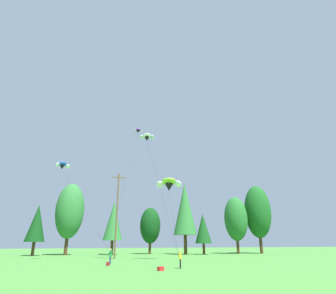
{
  "coord_description": "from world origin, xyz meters",
  "views": [
    {
      "loc": [
        -4.72,
        -3.43,
        2.42
      ],
      "look_at": [
        2.73,
        21.74,
        11.28
      ],
      "focal_mm": 30.08,
      "sensor_mm": 36.0,
      "label": 1
    }
  ],
  "objects_px": {
    "kite_flyer_mid": "(180,257)",
    "backpack": "(108,264)",
    "kite_flyer_near": "(110,255)",
    "parafoil_kite_low_white": "(147,137)",
    "parafoil_kite_mid_lime_white": "(169,184)",
    "picnic_cooler": "(161,269)",
    "parafoil_kite_far_purple": "(138,131)",
    "utility_pole": "(117,213)",
    "parafoil_kite_high_blue_white": "(62,165)"
  },
  "relations": [
    {
      "from": "kite_flyer_near",
      "to": "parafoil_kite_low_white",
      "type": "relative_size",
      "value": 0.09
    },
    {
      "from": "kite_flyer_near",
      "to": "parafoil_kite_low_white",
      "type": "distance_m",
      "value": 23.0
    },
    {
      "from": "kite_flyer_near",
      "to": "backpack",
      "type": "relative_size",
      "value": 4.23
    },
    {
      "from": "parafoil_kite_far_purple",
      "to": "parafoil_kite_low_white",
      "type": "distance_m",
      "value": 10.52
    },
    {
      "from": "utility_pole",
      "to": "parafoil_kite_far_purple",
      "type": "xyz_separation_m",
      "value": [
        4.55,
        9.62,
        18.04
      ]
    },
    {
      "from": "parafoil_kite_mid_lime_white",
      "to": "picnic_cooler",
      "type": "distance_m",
      "value": 18.11
    },
    {
      "from": "parafoil_kite_high_blue_white",
      "to": "picnic_cooler",
      "type": "bearing_deg",
      "value": -58.59
    },
    {
      "from": "parafoil_kite_mid_lime_white",
      "to": "backpack",
      "type": "height_order",
      "value": "parafoil_kite_mid_lime_white"
    },
    {
      "from": "utility_pole",
      "to": "parafoil_kite_mid_lime_white",
      "type": "bearing_deg",
      "value": -38.66
    },
    {
      "from": "picnic_cooler",
      "to": "parafoil_kite_mid_lime_white",
      "type": "bearing_deg",
      "value": 44.93
    },
    {
      "from": "kite_flyer_mid",
      "to": "parafoil_kite_far_purple",
      "type": "bearing_deg",
      "value": 89.5
    },
    {
      "from": "utility_pole",
      "to": "picnic_cooler",
      "type": "bearing_deg",
      "value": -84.33
    },
    {
      "from": "kite_flyer_mid",
      "to": "parafoil_kite_mid_lime_white",
      "type": "distance_m",
      "value": 15.9
    },
    {
      "from": "kite_flyer_mid",
      "to": "parafoil_kite_far_purple",
      "type": "xyz_separation_m",
      "value": [
        0.24,
        27.5,
        23.83
      ]
    },
    {
      "from": "picnic_cooler",
      "to": "parafoil_kite_high_blue_white",
      "type": "bearing_deg",
      "value": 95.9
    },
    {
      "from": "kite_flyer_mid",
      "to": "picnic_cooler",
      "type": "bearing_deg",
      "value": -146.78
    },
    {
      "from": "picnic_cooler",
      "to": "parafoil_kite_low_white",
      "type": "bearing_deg",
      "value": 56.91
    },
    {
      "from": "parafoil_kite_far_purple",
      "to": "parafoil_kite_low_white",
      "type": "height_order",
      "value": "parafoil_kite_far_purple"
    },
    {
      "from": "kite_flyer_mid",
      "to": "parafoil_kite_far_purple",
      "type": "height_order",
      "value": "parafoil_kite_far_purple"
    },
    {
      "from": "kite_flyer_near",
      "to": "backpack",
      "type": "height_order",
      "value": "kite_flyer_near"
    },
    {
      "from": "utility_pole",
      "to": "parafoil_kite_low_white",
      "type": "xyz_separation_m",
      "value": [
        4.55,
        0.26,
        13.22
      ]
    },
    {
      "from": "parafoil_kite_low_white",
      "to": "kite_flyer_near",
      "type": "bearing_deg",
      "value": -118.75
    },
    {
      "from": "kite_flyer_near",
      "to": "kite_flyer_mid",
      "type": "height_order",
      "value": "same"
    },
    {
      "from": "kite_flyer_near",
      "to": "parafoil_kite_far_purple",
      "type": "xyz_separation_m",
      "value": [
        6.24,
        20.73,
        23.82
      ]
    },
    {
      "from": "utility_pole",
      "to": "picnic_cooler",
      "type": "height_order",
      "value": "utility_pole"
    },
    {
      "from": "parafoil_kite_far_purple",
      "to": "picnic_cooler",
      "type": "height_order",
      "value": "parafoil_kite_far_purple"
    },
    {
      "from": "parafoil_kite_far_purple",
      "to": "picnic_cooler",
      "type": "xyz_separation_m",
      "value": [
        -2.62,
        -29.05,
        -24.65
      ]
    },
    {
      "from": "kite_flyer_near",
      "to": "kite_flyer_mid",
      "type": "bearing_deg",
      "value": -48.43
    },
    {
      "from": "parafoil_kite_mid_lime_white",
      "to": "parafoil_kite_low_white",
      "type": "relative_size",
      "value": 0.7
    },
    {
      "from": "utility_pole",
      "to": "parafoil_kite_far_purple",
      "type": "distance_m",
      "value": 20.95
    },
    {
      "from": "kite_flyer_mid",
      "to": "parafoil_kite_high_blue_white",
      "type": "xyz_separation_m",
      "value": [
        -12.99,
        15.83,
        12.24
      ]
    },
    {
      "from": "utility_pole",
      "to": "picnic_cooler",
      "type": "distance_m",
      "value": 20.62
    },
    {
      "from": "parafoil_kite_mid_lime_white",
      "to": "parafoil_kite_low_white",
      "type": "bearing_deg",
      "value": 112.01
    },
    {
      "from": "parafoil_kite_mid_lime_white",
      "to": "picnic_cooler",
      "type": "bearing_deg",
      "value": -109.56
    },
    {
      "from": "parafoil_kite_mid_lime_white",
      "to": "parafoil_kite_low_white",
      "type": "xyz_separation_m",
      "value": [
        -2.33,
        5.77,
        9.36
      ]
    },
    {
      "from": "kite_flyer_near",
      "to": "picnic_cooler",
      "type": "distance_m",
      "value": 9.11
    },
    {
      "from": "kite_flyer_mid",
      "to": "backpack",
      "type": "height_order",
      "value": "kite_flyer_mid"
    },
    {
      "from": "parafoil_kite_mid_lime_white",
      "to": "parafoil_kite_far_purple",
      "type": "bearing_deg",
      "value": 98.76
    },
    {
      "from": "kite_flyer_mid",
      "to": "parafoil_kite_high_blue_white",
      "type": "height_order",
      "value": "parafoil_kite_high_blue_white"
    },
    {
      "from": "parafoil_kite_high_blue_white",
      "to": "picnic_cooler",
      "type": "distance_m",
      "value": 24.19
    },
    {
      "from": "kite_flyer_mid",
      "to": "parafoil_kite_far_purple",
      "type": "distance_m",
      "value": 36.39
    },
    {
      "from": "utility_pole",
      "to": "kite_flyer_near",
      "type": "relative_size",
      "value": 7.69
    },
    {
      "from": "utility_pole",
      "to": "backpack",
      "type": "distance_m",
      "value": 14.5
    },
    {
      "from": "kite_flyer_near",
      "to": "parafoil_kite_mid_lime_white",
      "type": "relative_size",
      "value": 0.12
    },
    {
      "from": "utility_pole",
      "to": "parafoil_kite_far_purple",
      "type": "relative_size",
      "value": 0.55
    },
    {
      "from": "parafoil_kite_far_purple",
      "to": "backpack",
      "type": "height_order",
      "value": "parafoil_kite_far_purple"
    },
    {
      "from": "parafoil_kite_high_blue_white",
      "to": "parafoil_kite_far_purple",
      "type": "xyz_separation_m",
      "value": [
        13.23,
        11.67,
        11.59
      ]
    },
    {
      "from": "kite_flyer_near",
      "to": "picnic_cooler",
      "type": "height_order",
      "value": "kite_flyer_near"
    },
    {
      "from": "parafoil_kite_far_purple",
      "to": "parafoil_kite_high_blue_white",
      "type": "bearing_deg",
      "value": -138.6
    },
    {
      "from": "parafoil_kite_mid_lime_white",
      "to": "parafoil_kite_far_purple",
      "type": "height_order",
      "value": "parafoil_kite_far_purple"
    }
  ]
}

